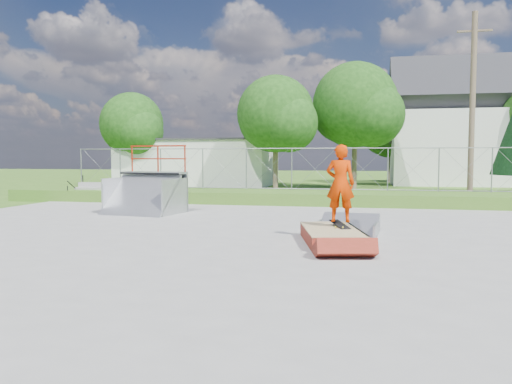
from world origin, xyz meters
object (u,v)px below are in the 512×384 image
at_px(grind_box, 331,236).
at_px(flat_bank_ramp, 348,226).
at_px(quarter_pipe, 143,180).
at_px(skater, 340,187).

distance_m(grind_box, flat_bank_ramp, 1.42).
relative_size(quarter_pipe, flat_bank_ramp, 1.53).
distance_m(quarter_pipe, skater, 7.89).
bearing_deg(flat_bank_ramp, grind_box, -97.29).
height_order(quarter_pipe, skater, quarter_pipe).
xyz_separation_m(grind_box, flat_bank_ramp, (0.33, 1.38, 0.04)).
bearing_deg(grind_box, quarter_pipe, 132.54).
bearing_deg(grind_box, flat_bank_ramp, 63.92).
distance_m(flat_bank_ramp, skater, 1.52).
bearing_deg(flat_bank_ramp, quarter_pipe, 161.44).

